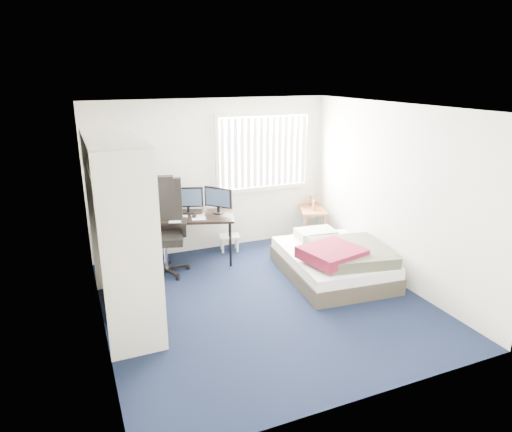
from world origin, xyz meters
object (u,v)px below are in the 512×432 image
Objects in this scene: desk at (185,213)px; nightstand at (311,211)px; office_chair at (164,236)px; bed at (335,260)px.

nightstand is at bearing 2.36° from desk.
office_chair is at bearing -171.97° from nightstand.
office_chair is 0.76× the size of bed.
bed is (2.23, -1.20, -0.29)m from office_chair.
desk is 1.17× the size of office_chair.
desk is at bearing 35.84° from office_chair.
desk is 2.41m from bed.
office_chair reaches higher than nightstand.
desk reaches higher than bed.
office_chair is at bearing 151.73° from bed.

